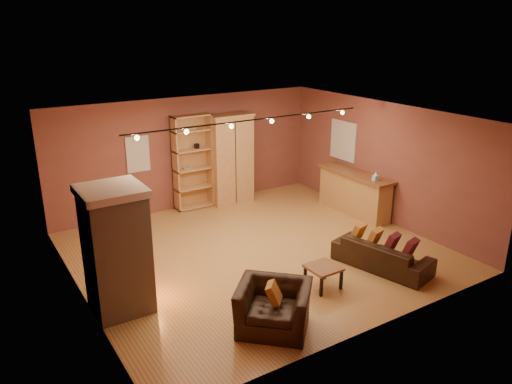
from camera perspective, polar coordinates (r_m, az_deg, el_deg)
floor at (r=10.40m, az=0.16°, el=-6.83°), size 7.00×7.00×0.00m
ceiling at (r=9.52m, az=0.18°, el=8.52°), size 7.00×7.00×0.00m
back_wall at (r=12.62m, az=-7.77°, el=4.47°), size 7.00×0.02×2.80m
left_wall at (r=8.64m, az=-19.89°, el=-3.46°), size 0.02×6.50×2.80m
right_wall at (r=12.03m, az=14.42°, el=3.31°), size 0.02×6.50×2.80m
fireplace at (r=8.32m, az=-15.60°, el=-6.40°), size 1.01×0.98×2.12m
back_window at (r=12.11m, az=-13.37°, el=4.23°), size 0.56×0.04×0.86m
bookcase at (r=12.57m, az=-7.38°, el=3.53°), size 0.98×0.38×2.38m
armoire at (r=12.87m, az=-2.98°, el=3.84°), size 1.14×0.65×2.33m
bar_counter at (r=12.49m, az=11.14°, el=-0.05°), size 0.59×2.18×1.04m
tissue_box at (r=11.79m, az=13.50°, el=1.71°), size 0.13×0.13×0.22m
right_window at (r=12.91m, az=9.95°, el=5.83°), size 0.05×0.90×1.00m
loveseat at (r=9.91m, az=14.25°, el=-6.39°), size 1.00×1.96×0.78m
armchair at (r=7.81m, az=2.04°, el=-12.23°), size 1.29×1.28×0.97m
coffee_table at (r=9.03m, az=7.71°, el=-8.77°), size 0.55×0.55×0.41m
track_rail at (r=9.70m, az=-0.46°, el=8.04°), size 5.20×0.09×0.13m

